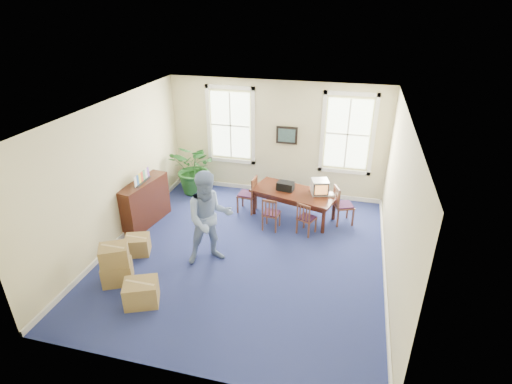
% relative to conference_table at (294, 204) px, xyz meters
% --- Properties ---
extents(floor, '(6.50, 6.50, 0.00)m').
position_rel_conference_table_xyz_m(floor, '(-0.76, -1.92, -0.36)').
color(floor, navy).
rests_on(floor, ground).
extents(ceiling, '(6.50, 6.50, 0.00)m').
position_rel_conference_table_xyz_m(ceiling, '(-0.76, -1.92, 2.84)').
color(ceiling, white).
rests_on(ceiling, ground).
extents(wall_back, '(6.50, 0.00, 6.50)m').
position_rel_conference_table_xyz_m(wall_back, '(-0.76, 1.33, 1.24)').
color(wall_back, beige).
rests_on(wall_back, ground).
extents(wall_front, '(6.50, 0.00, 6.50)m').
position_rel_conference_table_xyz_m(wall_front, '(-0.76, -5.17, 1.24)').
color(wall_front, beige).
rests_on(wall_front, ground).
extents(wall_left, '(0.00, 6.50, 6.50)m').
position_rel_conference_table_xyz_m(wall_left, '(-3.76, -1.92, 1.24)').
color(wall_left, beige).
rests_on(wall_left, ground).
extents(wall_right, '(0.00, 6.50, 6.50)m').
position_rel_conference_table_xyz_m(wall_right, '(2.24, -1.92, 1.24)').
color(wall_right, beige).
rests_on(wall_right, ground).
extents(baseboard_back, '(6.00, 0.04, 0.12)m').
position_rel_conference_table_xyz_m(baseboard_back, '(-0.76, 1.30, -0.30)').
color(baseboard_back, white).
rests_on(baseboard_back, ground).
extents(baseboard_left, '(0.04, 6.50, 0.12)m').
position_rel_conference_table_xyz_m(baseboard_left, '(-3.73, -1.92, -0.30)').
color(baseboard_left, white).
rests_on(baseboard_left, ground).
extents(baseboard_right, '(0.04, 6.50, 0.12)m').
position_rel_conference_table_xyz_m(baseboard_right, '(2.21, -1.92, -0.30)').
color(baseboard_right, white).
rests_on(baseboard_right, ground).
extents(window_left, '(1.40, 0.12, 2.20)m').
position_rel_conference_table_xyz_m(window_left, '(-2.06, 1.31, 1.54)').
color(window_left, white).
rests_on(window_left, ground).
extents(window_right, '(1.40, 0.12, 2.20)m').
position_rel_conference_table_xyz_m(window_right, '(1.14, 1.31, 1.54)').
color(window_right, white).
rests_on(window_right, ground).
extents(wall_picture, '(0.58, 0.06, 0.48)m').
position_rel_conference_table_xyz_m(wall_picture, '(-0.46, 1.28, 1.39)').
color(wall_picture, black).
rests_on(wall_picture, ground).
extents(conference_table, '(2.28, 1.48, 0.72)m').
position_rel_conference_table_xyz_m(conference_table, '(0.00, 0.00, 0.00)').
color(conference_table, '#401A0F').
rests_on(conference_table, ground).
extents(crt_tv, '(0.51, 0.53, 0.36)m').
position_rel_conference_table_xyz_m(crt_tv, '(0.62, 0.05, 0.54)').
color(crt_tv, '#B7B7BC').
rests_on(crt_tv, conference_table).
extents(game_console, '(0.20, 0.23, 0.05)m').
position_rel_conference_table_xyz_m(game_console, '(0.91, 0.00, 0.38)').
color(game_console, white).
rests_on(game_console, conference_table).
extents(equipment_bag, '(0.45, 0.32, 0.21)m').
position_rel_conference_table_xyz_m(equipment_bag, '(-0.24, 0.05, 0.46)').
color(equipment_bag, black).
rests_on(equipment_bag, conference_table).
extents(chair_near_left, '(0.42, 0.42, 0.86)m').
position_rel_conference_table_xyz_m(chair_near_left, '(-0.43, -0.72, 0.07)').
color(chair_near_left, brown).
rests_on(chair_near_left, ground).
extents(chair_near_right, '(0.50, 0.50, 0.84)m').
position_rel_conference_table_xyz_m(chair_near_right, '(0.43, -0.72, 0.06)').
color(chair_near_right, brown).
rests_on(chair_near_right, ground).
extents(chair_end_left, '(0.48, 0.48, 0.99)m').
position_rel_conference_table_xyz_m(chair_end_left, '(-1.24, 0.00, 0.14)').
color(chair_end_left, brown).
rests_on(chair_end_left, ground).
extents(chair_end_right, '(0.59, 0.59, 1.00)m').
position_rel_conference_table_xyz_m(chair_end_right, '(1.24, 0.00, 0.14)').
color(chair_end_right, brown).
rests_on(chair_end_right, ground).
extents(man, '(1.26, 1.18, 2.06)m').
position_rel_conference_table_xyz_m(man, '(-1.40, -2.31, 0.67)').
color(man, '#7D95C3').
rests_on(man, ground).
extents(credenza, '(0.65, 1.54, 1.18)m').
position_rel_conference_table_xyz_m(credenza, '(-3.51, -1.24, 0.23)').
color(credenza, '#401A0F').
rests_on(credenza, ground).
extents(brochure_rack, '(0.34, 0.61, 0.27)m').
position_rel_conference_table_xyz_m(brochure_rack, '(-3.49, -1.24, 0.95)').
color(brochure_rack, '#99999E').
rests_on(brochure_rack, credenza).
extents(potted_plant, '(1.59, 1.46, 1.51)m').
position_rel_conference_table_xyz_m(potted_plant, '(-2.94, 0.71, 0.40)').
color(potted_plant, '#1D521E').
rests_on(potted_plant, ground).
extents(cardboard_boxes, '(2.04, 2.04, 0.88)m').
position_rel_conference_table_xyz_m(cardboard_boxes, '(-2.73, -3.36, 0.08)').
color(cardboard_boxes, olive).
rests_on(cardboard_boxes, ground).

